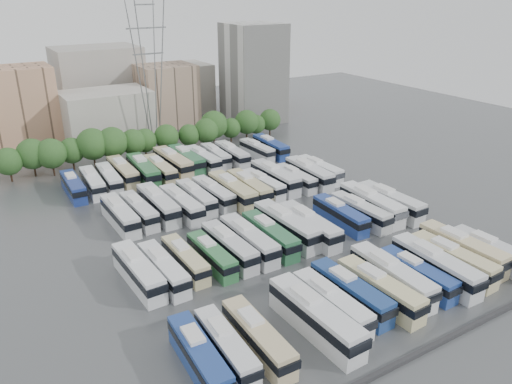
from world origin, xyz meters
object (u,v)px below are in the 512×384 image
bus_r3_s2 (109,178)px  bus_r0_s0 (199,356)px  bus_r0_s13 (492,252)px  bus_r3_s10 (232,154)px  bus_r0_s9 (417,274)px  bus_r1_s8 (309,225)px  bus_r3_s1 (93,182)px  bus_r1_s1 (163,269)px  bus_r1_s13 (390,202)px  bus_r0_s1 (226,346)px  bus_r2_s6 (213,193)px  bus_r3_s5 (160,170)px  bus_r3_s7 (186,159)px  bus_r1_s2 (185,259)px  bus_r2_s8 (249,187)px  bus_r1_s5 (249,240)px  bus_r2_s7 (232,191)px  bus_r2_s4 (181,204)px  bus_r1_s11 (360,212)px  bus_r0_s5 (331,303)px  bus_r0_s4 (315,317)px  bus_r0_s7 (380,289)px  bus_r1_s7 (286,225)px  bus_r3_s9 (216,156)px  bus_r2_s9 (263,184)px  bus_r2_s10 (275,177)px  bus_r3_s0 (73,186)px  bus_r0_s8 (392,276)px  bus_r1_s12 (371,204)px  bus_r3_s12 (257,150)px  bus_r3_s13 (271,147)px  bus_r2_s3 (158,204)px  apartment_tower (254,73)px  bus_r3_s6 (173,162)px  bus_r2_s11 (295,178)px  bus_r0_s10 (436,266)px  bus_r3_s4 (143,170)px  electricity_pylon (149,65)px  bus_r0_s12 (462,249)px  bus_r2_s12 (309,173)px  bus_r0_s2 (258,337)px  bus_r0_s11 (453,260)px  bus_r1_s3 (212,255)px  bus_r2_s1 (120,215)px  bus_r1_s10 (340,215)px

bus_r3_s2 → bus_r0_s0: bearing=-94.1°
bus_r0_s13 → bus_r3_s10: 55.89m
bus_r0_s9 → bus_r1_s8: bearing=100.4°
bus_r3_s1 → bus_r1_s1: bearing=-87.5°
bus_r1_s13 → bus_r3_s10: bus_r1_s13 is taller
bus_r0_s1 → bus_r2_s6: bearing=67.3°
bus_r3_s5 → bus_r0_s9: bearing=-76.0°
bus_r1_s1 → bus_r3_s7: (19.97, 37.66, 0.20)m
bus_r0_s9 → bus_r1_s2: bearing=140.3°
bus_r2_s8 → bus_r1_s5: bearing=-118.9°
bus_r0_s0 → bus_r2_s7: bearing=59.3°
bus_r2_s4 → bus_r0_s9: bearing=-66.4°
bus_r0_s9 → bus_r1_s11: 18.79m
bus_r1_s11 → bus_r0_s5: bearing=-141.6°
bus_r0_s4 → bus_r1_s2: bearing=107.7°
bus_r0_s7 → bus_r1_s7: 19.37m
bus_r3_s9 → bus_r1_s11: bearing=-77.3°
bus_r0_s9 → bus_r2_s9: size_ratio=1.00×
bus_r1_s8 → bus_r2_s10: 20.55m
bus_r1_s5 → bus_r0_s9: bearing=-54.0°
bus_r0_s5 → bus_r3_s0: (-16.69, 51.94, -0.05)m
bus_r0_s1 → bus_r0_s8: 23.40m
bus_r1_s12 → bus_r3_s12: bearing=92.5°
bus_r0_s5 → bus_r3_s13: bus_r3_s13 is taller
bus_r1_s13 → bus_r2_s3: size_ratio=1.00×
bus_r0_s5 → bus_r3_s10: (16.32, 52.93, 0.05)m
apartment_tower → bus_r3_s6: size_ratio=1.91×
bus_r2_s11 → bus_r2_s9: bearing=175.6°
bus_r0_s10 → bus_r2_s11: bearing=86.0°
bus_r0_s9 → bus_r3_s4: size_ratio=0.83×
electricity_pylon → bus_r2_s3: bearing=-110.0°
bus_r0_s1 → bus_r0_s12: 36.58m
bus_r0_s8 → bus_r2_s6: bus_r0_s8 is taller
bus_r0_s0 → bus_r1_s7: size_ratio=0.85×
bus_r1_s8 → bus_r3_s9: 37.61m
bus_r2_s6 → bus_r2_s12: bearing=-4.9°
bus_r0_s2 → bus_r1_s11: bus_r1_s11 is taller
bus_r0_s9 → bus_r3_s7: 55.66m
bus_r0_s11 → bus_r3_s2: bearing=117.0°
bus_r0_s1 → bus_r2_s6: 39.62m
bus_r1_s3 → bus_r2_s1: (-6.71, 18.47, 0.23)m
bus_r1_s10 → bus_r1_s13: (10.05, -0.76, 0.21)m
bus_r2_s4 → bus_r3_s5: bus_r2_s4 is taller
bus_r2_s12 → bus_r0_s10: bearing=-98.7°
bus_r1_s12 → bus_r2_s12: bearing=91.7°
bus_r3_s5 → bus_r1_s1: bearing=-111.0°
bus_r1_s13 → bus_r2_s12: (-3.24, 17.87, -0.01)m
electricity_pylon → bus_r3_s1: size_ratio=2.89×
bus_r0_s12 → bus_r2_s12: bus_r0_s12 is taller
bus_r3_s5 → bus_r3_s7: bus_r3_s7 is taller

